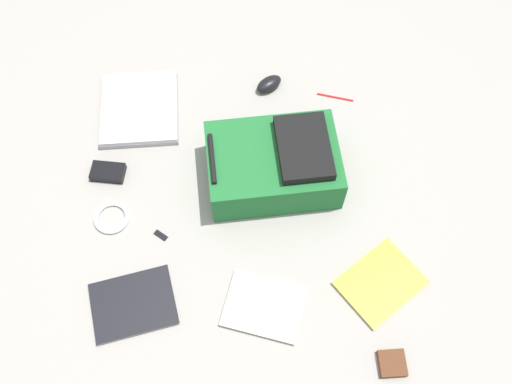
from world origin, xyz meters
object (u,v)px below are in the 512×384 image
Objects in this scene: backpack at (275,164)px; usb_stick at (161,235)px; power_brick at (108,172)px; pen_black at (335,97)px; earbud_pouch at (392,363)px; cable_coil at (111,218)px; book_comic at (381,283)px; computer_mouse at (269,84)px; book_red at (264,306)px; book_blue at (134,304)px; laptop at (140,109)px.

usb_stick is (0.23, -0.36, -0.08)m from backpack.
power_brick is 0.85m from pen_black.
power_brick is 1.46× the size of earbud_pouch.
usb_stick is at bearing 71.07° from cable_coil.
book_comic is 0.24m from earbud_pouch.
book_comic is at bearing 8.78° from pen_black.
earbud_pouch is (0.99, 0.36, -0.01)m from computer_mouse.
backpack is 0.56m from cable_coil.
backpack reaches higher than earbud_pouch.
book_red reaches higher than usb_stick.
book_red is 0.92× the size of book_blue.
cable_coil reaches higher than book_comic.
cable_coil is 0.88× the size of pen_black.
backpack is at bearing -33.64° from pen_black.
book_comic is (-0.08, 0.36, -0.00)m from book_red.
book_red is at bearing 55.86° from usb_stick.
pen_black is (-0.50, 0.75, -0.00)m from cable_coil.
power_brick reaches higher than book_red.
book_comic is at bearing 78.13° from usb_stick.
computer_mouse is (-0.83, 0.40, 0.01)m from book_blue.
book_comic is 2.28× the size of pen_black.
book_blue is 0.78m from earbud_pouch.
book_red is 2.28× the size of cable_coil.
pen_black is 0.81m from usb_stick.
laptop is 0.50m from usb_stick.
power_brick is (-0.45, -0.53, 0.01)m from book_red.
book_comic reaches higher than usb_stick.
earbud_pouch is (0.16, 0.37, 0.00)m from book_red.
laptop is 0.43m from cable_coil.
earbud_pouch reaches higher than cable_coil.
book_blue is (0.08, -0.75, 0.00)m from book_comic.
laptop reaches higher than book_comic.
laptop is 1.03m from book_comic.
computer_mouse reaches higher than power_brick.
cable_coil is (0.54, -0.51, -0.01)m from computer_mouse.
pen_black is at bearing -137.33° from computer_mouse.
book_red is at bearing -77.09° from book_comic.
pen_black is (-0.34, 0.78, -0.01)m from power_brick.
computer_mouse is 0.74m from cable_coil.
usb_stick is at bearing -46.29° from pen_black.
laptop is 0.48m from computer_mouse.
usb_stick is (0.06, 0.17, -0.00)m from cable_coil.
backpack reaches higher than book_blue.
usb_stick is (-0.23, -0.34, -0.00)m from book_red.
book_red is 2.40× the size of power_brick.
computer_mouse is 0.66m from power_brick.
computer_mouse reaches higher than cable_coil.
earbud_pouch is (0.61, 0.34, -0.07)m from backpack.
book_blue is 0.47m from power_brick.
book_red is 0.70m from power_brick.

